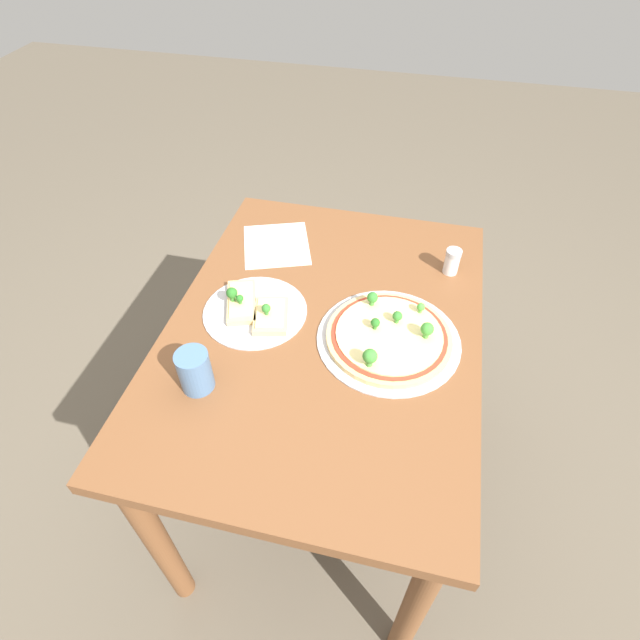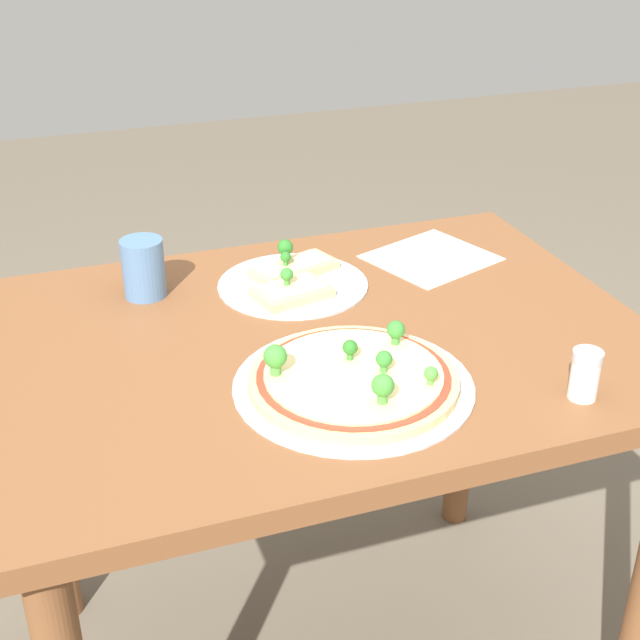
% 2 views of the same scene
% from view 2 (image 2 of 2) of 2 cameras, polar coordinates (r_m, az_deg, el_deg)
% --- Properties ---
extents(dining_table, '(1.04, 0.77, 0.77)m').
position_cam_2_polar(dining_table, '(1.49, 0.08, -4.94)').
color(dining_table, brown).
rests_on(dining_table, ground_plane).
extents(pizza_tray_whole, '(0.35, 0.35, 0.07)m').
position_cam_2_polar(pizza_tray_whole, '(1.28, 2.15, -3.79)').
color(pizza_tray_whole, '#B7B7BC').
rests_on(pizza_tray_whole, dining_table).
extents(pizza_tray_slice, '(0.27, 0.27, 0.06)m').
position_cam_2_polar(pizza_tray_slice, '(1.58, -1.78, 2.58)').
color(pizza_tray_slice, '#B7B7BC').
rests_on(pizza_tray_slice, dining_table).
extents(drinking_cup, '(0.07, 0.07, 0.10)m').
position_cam_2_polar(drinking_cup, '(1.55, -11.23, 3.28)').
color(drinking_cup, '#4C7099').
rests_on(drinking_cup, dining_table).
extents(condiment_shaker, '(0.04, 0.04, 0.07)m').
position_cam_2_polar(condiment_shaker, '(1.30, 16.60, -3.35)').
color(condiment_shaker, silver).
rests_on(condiment_shaker, dining_table).
extents(paper_menu, '(0.26, 0.25, 0.00)m').
position_cam_2_polar(paper_menu, '(1.70, 7.12, 3.98)').
color(paper_menu, white).
rests_on(paper_menu, dining_table).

